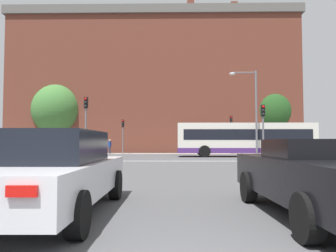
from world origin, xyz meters
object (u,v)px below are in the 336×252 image
(pedestrian_waiting, at_px, (110,145))
(bus_crossing_lead, at_px, (245,139))
(traffic_light_near_right, at_px, (263,123))
(street_lamp_junction, at_px, (251,104))
(traffic_light_far_left, at_px, (123,131))
(traffic_light_near_left, at_px, (86,118))
(car_saloon_left, at_px, (51,171))
(traffic_light_far_right, at_px, (231,128))
(pedestrian_walking_east, at_px, (233,145))
(car_roadster_right, at_px, (324,176))

(pedestrian_waiting, bearing_deg, bus_crossing_lead, 77.40)
(traffic_light_near_right, bearing_deg, street_lamp_junction, 86.99)
(street_lamp_junction, bearing_deg, traffic_light_far_left, 144.07)
(street_lamp_junction, bearing_deg, traffic_light_near_right, -93.01)
(traffic_light_near_right, height_order, traffic_light_near_left, traffic_light_near_left)
(car_saloon_left, relative_size, pedestrian_waiting, 3.09)
(traffic_light_far_right, height_order, pedestrian_waiting, traffic_light_far_right)
(bus_crossing_lead, height_order, pedestrian_walking_east, bus_crossing_lead)
(pedestrian_waiting, bearing_deg, car_roadster_right, 33.35)
(traffic_light_far_right, relative_size, pedestrian_walking_east, 2.47)
(car_saloon_left, distance_m, traffic_light_near_left, 17.66)
(traffic_light_near_right, relative_size, traffic_light_far_left, 1.03)
(traffic_light_far_left, bearing_deg, traffic_light_near_right, -47.73)
(traffic_light_near_right, height_order, pedestrian_waiting, traffic_light_near_right)
(car_roadster_right, height_order, traffic_light_far_left, traffic_light_far_left)
(car_saloon_left, relative_size, traffic_light_far_left, 1.31)
(traffic_light_far_right, distance_m, traffic_light_near_left, 18.17)
(traffic_light_near_right, xyz_separation_m, traffic_light_far_left, (-11.76, 12.93, -0.07))
(street_lamp_junction, relative_size, pedestrian_walking_east, 4.25)
(pedestrian_waiting, bearing_deg, pedestrian_walking_east, 110.43)
(car_roadster_right, relative_size, traffic_light_far_left, 1.25)
(traffic_light_far_left, bearing_deg, traffic_light_far_right, 1.61)
(traffic_light_near_right, xyz_separation_m, street_lamp_junction, (0.22, 4.25, 1.80))
(car_saloon_left, distance_m, pedestrian_waiting, 30.79)
(bus_crossing_lead, xyz_separation_m, traffic_light_far_left, (-11.82, 6.75, 0.98))
(bus_crossing_lead, xyz_separation_m, pedestrian_walking_east, (0.46, 8.35, -0.57))
(car_saloon_left, height_order, street_lamp_junction, street_lamp_junction)
(bus_crossing_lead, relative_size, street_lamp_junction, 1.64)
(pedestrian_walking_east, bearing_deg, bus_crossing_lead, 53.71)
(car_roadster_right, height_order, street_lamp_junction, street_lamp_junction)
(traffic_light_near_right, relative_size, pedestrian_waiting, 2.43)
(car_saloon_left, height_order, traffic_light_far_left, traffic_light_far_left)
(bus_crossing_lead, distance_m, traffic_light_near_left, 13.94)
(traffic_light_near_right, xyz_separation_m, traffic_light_near_left, (-12.39, 0.10, 0.36))
(traffic_light_near_right, bearing_deg, car_roadster_right, -102.15)
(traffic_light_far_right, xyz_separation_m, pedestrian_waiting, (-13.42, 0.17, -1.89))
(pedestrian_waiting, bearing_deg, car_saloon_left, 25.05)
(car_saloon_left, height_order, traffic_light_near_right, traffic_light_near_right)
(bus_crossing_lead, bearing_deg, pedestrian_waiting, 61.49)
(traffic_light_near_right, relative_size, pedestrian_walking_east, 2.28)
(traffic_light_far_left, relative_size, street_lamp_junction, 0.52)
(pedestrian_walking_east, bearing_deg, traffic_light_near_right, 54.79)
(traffic_light_near_right, distance_m, street_lamp_junction, 4.62)
(street_lamp_junction, xyz_separation_m, pedestrian_walking_east, (0.31, 10.28, -3.43))
(pedestrian_waiting, bearing_deg, street_lamp_junction, 71.70)
(car_saloon_left, relative_size, street_lamp_junction, 0.68)
(traffic_light_near_left, bearing_deg, car_saloon_left, -76.80)
(traffic_light_near_right, distance_m, pedestrian_walking_east, 14.63)
(pedestrian_walking_east, bearing_deg, car_saloon_left, 41.06)
(bus_crossing_lead, bearing_deg, traffic_light_far_left, 60.28)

